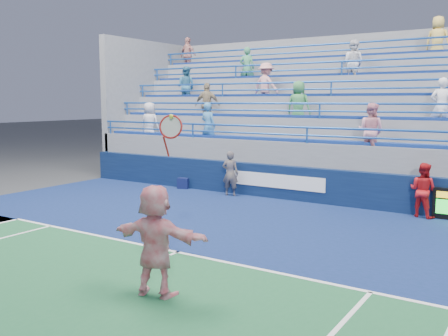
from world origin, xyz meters
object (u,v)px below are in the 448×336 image
Objects in this scene: tennis_player at (156,240)px; line_judge at (230,173)px; ball_girl at (423,190)px; judge_chair at (184,182)px.

tennis_player is 1.96× the size of line_judge.
judge_chair is at bearing 14.31° from ball_girl.
ball_girl is (2.51, 8.23, -0.18)m from tennis_player.
ball_girl reaches higher than judge_chair.
judge_chair is 10.13m from tennis_player.
ball_girl is at bearing 73.06° from tennis_player.
line_judge is 6.10m from ball_girl.
ball_girl is at bearing -0.49° from judge_chair.
judge_chair is 0.47× the size of ball_girl.
line_judge reaches higher than ball_girl.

